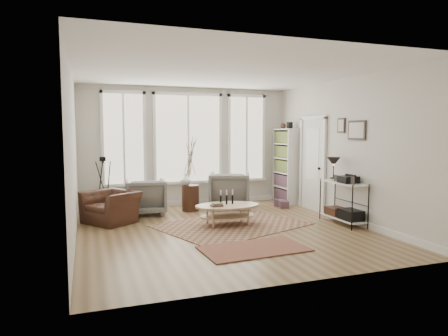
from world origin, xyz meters
name	(u,v)px	position (x,y,z in m)	size (l,w,h in m)	color
room	(225,153)	(0.02, 0.03, 1.43)	(5.50, 5.54, 2.90)	olive
bay_window	(188,140)	(0.00, 2.71, 1.61)	(4.14, 0.12, 2.24)	tan
door	(313,162)	(2.57, 1.15, 1.12)	(0.09, 1.06, 2.22)	silver
bookcase	(285,165)	(2.44, 2.23, 0.96)	(0.31, 0.85, 2.06)	white
low_shelf	(343,198)	(2.38, -0.30, 0.51)	(0.38, 1.08, 1.30)	white
wall_art	(352,129)	(2.58, -0.27, 1.88)	(0.04, 0.88, 0.44)	black
rug_main	(232,225)	(0.26, 0.31, 0.01)	(2.66, 1.99, 0.01)	brown
rug_runner	(254,248)	(0.03, -1.31, 0.01)	(1.64, 0.91, 0.01)	maroon
coffee_table	(227,209)	(0.17, 0.33, 0.32)	(1.29, 0.84, 0.59)	tan
armchair_left	(145,197)	(-1.19, 1.90, 0.39)	(0.84, 0.87, 0.79)	gray
armchair_right	(229,190)	(0.81, 1.95, 0.43)	(0.93, 0.95, 0.87)	gray
side_table	(190,176)	(-0.15, 1.96, 0.80)	(0.40, 0.40, 1.67)	#3D2217
vase	(185,179)	(-0.26, 1.98, 0.73)	(0.26, 0.26, 0.27)	silver
accent_chair	(111,207)	(-1.95, 1.32, 0.32)	(0.85, 0.98, 0.63)	#3D2217
tripod_camera	(104,189)	(-2.06, 2.02, 0.59)	(0.45, 0.45, 1.28)	black
book_stack_near	(281,203)	(2.05, 1.71, 0.09)	(0.21, 0.27, 0.17)	brown
book_stack_far	(284,204)	(2.05, 1.56, 0.08)	(0.20, 0.26, 0.17)	brown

